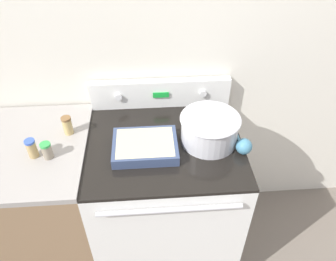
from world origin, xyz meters
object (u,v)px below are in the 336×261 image
at_px(casserole_dish, 145,146).
at_px(ladle, 243,145).
at_px(spice_jar_blue_cap, 32,148).
at_px(spice_jar_green_cap, 47,150).
at_px(mixing_bowl, 210,128).
at_px(spice_jar_brown_cap, 67,125).

height_order(casserole_dish, ladle, ladle).
distance_m(casserole_dish, spice_jar_blue_cap, 0.54).
bearing_deg(ladle, spice_jar_blue_cap, 178.49).
xyz_separation_m(casserole_dish, spice_jar_blue_cap, (-0.54, -0.01, 0.03)).
distance_m(spice_jar_green_cap, spice_jar_blue_cap, 0.07).
bearing_deg(mixing_bowl, spice_jar_brown_cap, 171.97).
relative_size(casserole_dish, spice_jar_brown_cap, 3.17).
relative_size(mixing_bowl, spice_jar_green_cap, 3.49).
relative_size(spice_jar_brown_cap, spice_jar_blue_cap, 1.01).
bearing_deg(casserole_dish, ladle, -4.74).
relative_size(ladle, spice_jar_green_cap, 3.41).
relative_size(spice_jar_green_cap, spice_jar_blue_cap, 0.87).
bearing_deg(spice_jar_blue_cap, spice_jar_brown_cap, 48.84).
distance_m(ladle, spice_jar_brown_cap, 0.90).
xyz_separation_m(mixing_bowl, ladle, (0.16, -0.09, -0.05)).
height_order(ladle, spice_jar_brown_cap, spice_jar_brown_cap).
height_order(mixing_bowl, spice_jar_blue_cap, mixing_bowl).
xyz_separation_m(mixing_bowl, spice_jar_green_cap, (-0.79, -0.07, -0.03)).
relative_size(mixing_bowl, ladle, 1.02).
bearing_deg(mixing_bowl, spice_jar_green_cap, -174.67).
relative_size(mixing_bowl, spice_jar_blue_cap, 3.03).
relative_size(spice_jar_brown_cap, spice_jar_green_cap, 1.16).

